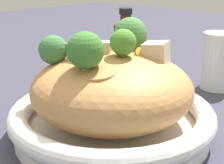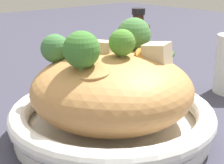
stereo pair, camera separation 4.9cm
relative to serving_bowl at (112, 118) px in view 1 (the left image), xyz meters
name	(u,v)px [view 1 (the left image)]	position (x,y,z in m)	size (l,w,h in m)	color
ground_plane	(112,133)	(0.00, 0.00, -0.02)	(3.00, 3.00, 0.00)	#373646
serving_bowl	(112,118)	(0.00, 0.00, 0.00)	(0.30, 0.30, 0.05)	white
noodle_heap	(112,89)	(0.00, 0.00, 0.05)	(0.23, 0.23, 0.11)	tan
broccoli_florets	(102,44)	(0.01, -0.01, 0.11)	(0.17, 0.14, 0.07)	#9CBE72
carrot_coins	(113,53)	(-0.02, -0.02, 0.09)	(0.13, 0.11, 0.04)	orange
zucchini_slices	(132,52)	(-0.06, -0.01, 0.09)	(0.13, 0.11, 0.04)	beige
chicken_chunks	(123,51)	(-0.03, 0.00, 0.10)	(0.14, 0.12, 0.04)	beige
soy_sauce_bottle	(125,52)	(-0.20, -0.14, 0.04)	(0.05, 0.05, 0.16)	#381E14
drinking_glass	(219,61)	(-0.30, 0.02, 0.03)	(0.07, 0.07, 0.12)	silver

